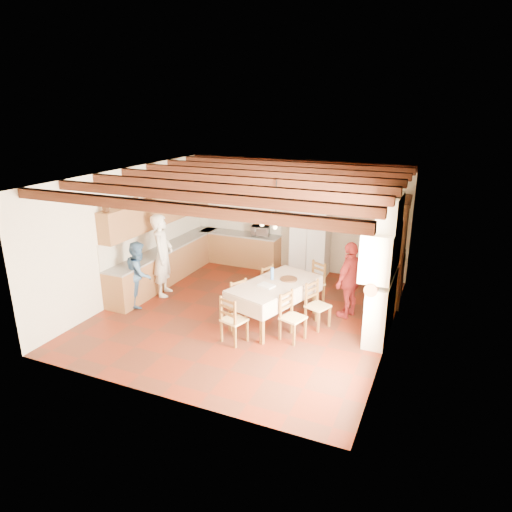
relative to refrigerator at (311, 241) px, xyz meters
The scene contains 31 objects.
floor 3.10m from the refrigerator, 100.73° to the right, with size 6.00×6.50×0.02m, color #532416.
ceiling 3.61m from the refrigerator, 100.73° to the right, with size 6.00×6.50×0.02m, color white.
wall_back 0.86m from the refrigerator, 146.93° to the left, with size 6.00×0.02×3.00m, color #F1E8CD.
wall_front 6.21m from the refrigerator, 95.10° to the right, with size 6.00×0.02×3.00m, color #F1E8CD.
wall_left 4.63m from the refrigerator, 140.82° to the right, with size 0.02×6.50×3.00m, color #F1E8CD.
wall_right 3.85m from the refrigerator, 49.71° to the right, with size 0.02×6.50×3.00m, color #F1E8CD.
ceiling_beams 3.55m from the refrigerator, 100.73° to the right, with size 6.00×6.30×0.16m, color #33150D, non-canonical shape.
lower_cabinets_left 3.78m from the refrigerator, 150.32° to the right, with size 0.60×4.30×0.86m, color brown.
lower_cabinets_back 2.16m from the refrigerator, behind, with size 2.30×0.60×0.86m, color brown.
countertop_left 3.74m from the refrigerator, 150.32° to the right, with size 0.62×4.30×0.04m, color gray.
countertop_back 2.10m from the refrigerator, behind, with size 2.34×0.62×0.04m, color gray.
backsplash_left 4.00m from the refrigerator, 152.35° to the right, with size 0.03×4.30×0.60m, color beige.
backsplash_back 2.14m from the refrigerator, behind, with size 2.30×0.03×0.60m, color beige.
upper_cabinets 3.96m from the refrigerator, 151.25° to the right, with size 0.35×4.20×0.70m, color brown.
fireplace 3.50m from the refrigerator, 51.23° to the right, with size 0.56×1.60×2.80m, color beige, non-canonical shape.
wall_picture 1.39m from the refrigerator, 18.16° to the left, with size 0.34×0.03×0.42m, color #2F2116.
refrigerator is the anchor object (origin of this frame).
hutch 2.37m from the refrigerator, 21.16° to the right, with size 0.55×1.32×2.39m, color #361A0E, non-canonical shape.
dining_table 3.02m from the refrigerator, 87.10° to the right, with size 1.58×2.22×0.87m.
chandelier 3.29m from the refrigerator, 87.10° to the right, with size 0.47×0.47×0.03m, color black.
chair_left_near 3.38m from the refrigerator, 101.51° to the right, with size 0.42×0.40×0.96m, color brown, non-canonical shape.
chair_left_far 2.37m from the refrigerator, 101.29° to the right, with size 0.42×0.40×0.96m, color brown, non-canonical shape.
chair_right_near 3.70m from the refrigerator, 78.16° to the right, with size 0.42×0.40×0.96m, color brown, non-canonical shape.
chair_right_far 3.11m from the refrigerator, 70.11° to the right, with size 0.42×0.40×0.96m, color brown, non-canonical shape.
chair_end_near 4.15m from the refrigerator, 93.43° to the right, with size 0.42×0.40×0.96m, color brown, non-canonical shape.
chair_end_far 1.92m from the refrigerator, 70.97° to the right, with size 0.42×0.40×0.96m, color brown, non-canonical shape.
person_man 3.89m from the refrigerator, 136.09° to the right, with size 0.72×0.47×1.97m, color white.
person_woman_blue 4.51m from the refrigerator, 131.03° to the right, with size 0.73×0.56×1.49m, color teal.
person_woman_red 2.61m from the refrigerator, 54.51° to the right, with size 0.98×0.41×1.67m, color #A42826.
microwave 1.47m from the refrigerator, behind, with size 0.49×0.33×0.27m, color silver.
fridge_vase 1.11m from the refrigerator, ahead, with size 0.31×0.31×0.32m, color #361A0E.
Camera 1 is at (3.80, -8.25, 4.36)m, focal length 32.00 mm.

